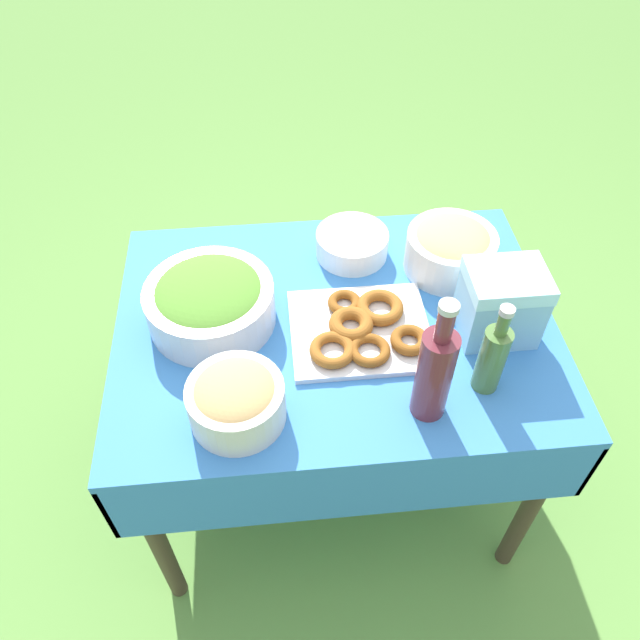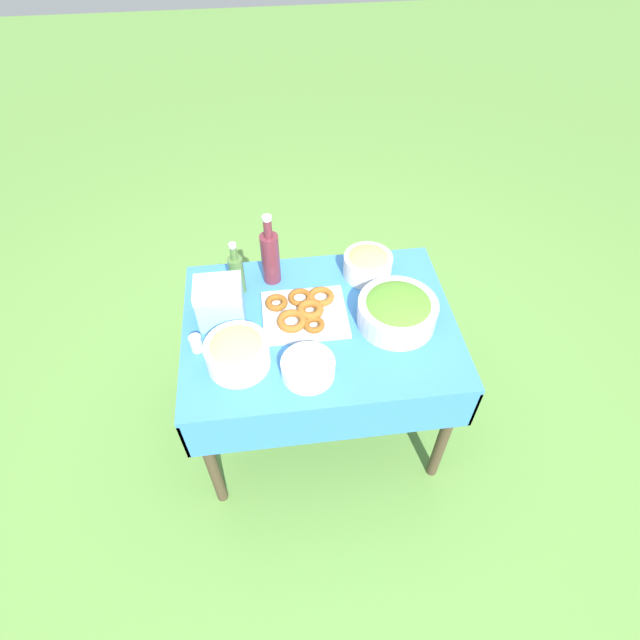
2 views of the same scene
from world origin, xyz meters
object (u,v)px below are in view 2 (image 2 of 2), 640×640
(bread_bowl, at_px, (368,263))
(cooler_box, at_px, (220,302))
(salad_bowl, at_px, (397,310))
(donut_platter, at_px, (304,311))
(plate_stack, at_px, (308,368))
(wine_bottle, at_px, (270,256))
(olive_oil_bottle, at_px, (237,273))
(pasta_bowl, at_px, (237,352))

(bread_bowl, distance_m, cooler_box, 0.68)
(salad_bowl, xyz_separation_m, cooler_box, (0.71, -0.10, 0.03))
(donut_platter, height_order, bread_bowl, bread_bowl)
(salad_bowl, bearing_deg, bread_bowl, -78.32)
(salad_bowl, distance_m, cooler_box, 0.72)
(salad_bowl, distance_m, plate_stack, 0.45)
(donut_platter, bearing_deg, salad_bowl, 166.94)
(wine_bottle, bearing_deg, cooler_box, 45.07)
(salad_bowl, relative_size, plate_stack, 1.59)
(donut_platter, xyz_separation_m, olive_oil_bottle, (0.26, -0.18, 0.08))
(plate_stack, distance_m, olive_oil_bottle, 0.55)
(donut_platter, bearing_deg, plate_stack, 87.35)
(bread_bowl, bearing_deg, pasta_bowl, 37.01)
(olive_oil_bottle, distance_m, bread_bowl, 0.58)
(olive_oil_bottle, relative_size, wine_bottle, 0.76)
(olive_oil_bottle, bearing_deg, plate_stack, 117.09)
(donut_platter, relative_size, bread_bowl, 1.61)
(salad_bowl, height_order, pasta_bowl, pasta_bowl)
(donut_platter, xyz_separation_m, bread_bowl, (-0.31, -0.22, 0.04))
(olive_oil_bottle, bearing_deg, wine_bottle, -160.05)
(salad_bowl, height_order, olive_oil_bottle, olive_oil_bottle)
(salad_bowl, height_order, plate_stack, salad_bowl)
(plate_stack, bearing_deg, cooler_box, -45.48)
(plate_stack, distance_m, cooler_box, 0.46)
(donut_platter, relative_size, plate_stack, 1.72)
(cooler_box, bearing_deg, salad_bowl, 171.58)
(bread_bowl, bearing_deg, salad_bowl, 101.68)
(olive_oil_bottle, relative_size, cooler_box, 1.32)
(wine_bottle, bearing_deg, donut_platter, 116.23)
(donut_platter, relative_size, cooler_box, 1.78)
(pasta_bowl, xyz_separation_m, donut_platter, (-0.27, -0.22, -0.05))
(donut_platter, distance_m, wine_bottle, 0.29)
(plate_stack, bearing_deg, salad_bowl, -150.46)
(donut_platter, bearing_deg, wine_bottle, -63.77)
(pasta_bowl, distance_m, donut_platter, 0.36)
(cooler_box, bearing_deg, olive_oil_bottle, -112.88)
(pasta_bowl, distance_m, olive_oil_bottle, 0.41)
(salad_bowl, xyz_separation_m, donut_platter, (0.37, -0.09, -0.05))
(bread_bowl, xyz_separation_m, cooler_box, (0.64, 0.20, 0.03))
(plate_stack, distance_m, wine_bottle, 0.56)
(salad_bowl, height_order, donut_platter, salad_bowl)
(salad_bowl, distance_m, olive_oil_bottle, 0.69)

